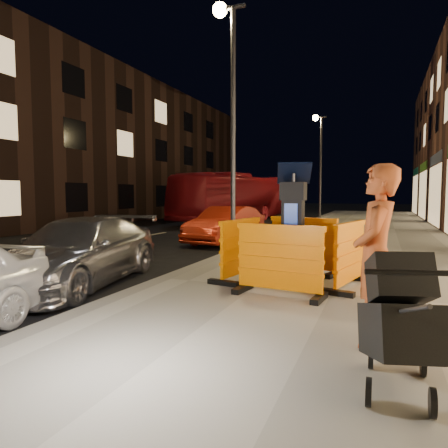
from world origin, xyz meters
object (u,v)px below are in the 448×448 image
at_px(bus_doubledecker, 234,221).
at_px(stroller, 400,324).
at_px(parking_kiosk, 293,227).
at_px(barrier_front, 279,260).
at_px(car_red, 226,243).
at_px(barrier_back, 303,245).
at_px(barrier_kerbside, 241,249).
at_px(car_silver, 80,284).
at_px(barrier_bldgside, 350,255).
at_px(man, 376,256).

xyz_separation_m(bus_doubledecker, stroller, (8.38, -18.99, 0.68)).
bearing_deg(bus_doubledecker, parking_kiosk, -57.36).
bearing_deg(parking_kiosk, stroller, -53.41).
height_order(barrier_front, stroller, barrier_front).
bearing_deg(car_red, barrier_front, -56.26).
height_order(barrier_front, car_red, barrier_front).
bearing_deg(barrier_back, parking_kiosk, -75.12).
distance_m(barrier_front, barrier_back, 1.90).
height_order(barrier_kerbside, car_red, barrier_kerbside).
xyz_separation_m(barrier_kerbside, car_silver, (-2.88, -0.93, -0.69)).
height_order(barrier_front, car_silver, barrier_front).
relative_size(barrier_bldgside, car_silver, 0.33).
bearing_deg(car_silver, parking_kiosk, 3.74).
bearing_deg(parking_kiosk, man, -49.53).
bearing_deg(barrier_front, barrier_back, 96.88).
relative_size(car_silver, car_red, 1.12).
height_order(parking_kiosk, barrier_back, parking_kiosk).
height_order(car_silver, bus_doubledecker, bus_doubledecker).
xyz_separation_m(barrier_back, man, (1.38, -3.48, 0.38)).
xyz_separation_m(car_red, man, (4.88, -8.33, 1.08)).
height_order(barrier_kerbside, barrier_bldgside, same).
xyz_separation_m(barrier_back, barrier_kerbside, (-0.95, -0.95, 0.00)).
xyz_separation_m(car_red, bus_doubledecker, (-3.30, 9.76, 0.00)).
bearing_deg(man, barrier_bldgside, -166.52).
height_order(car_red, bus_doubledecker, bus_doubledecker).
bearing_deg(car_red, barrier_bldgside, -46.18).
relative_size(barrier_bldgside, car_red, 0.37).
bearing_deg(barrier_kerbside, man, -127.47).
relative_size(car_silver, stroller, 4.06).
bearing_deg(barrier_front, barrier_bldgside, 51.88).
relative_size(car_silver, bus_doubledecker, 0.42).
bearing_deg(man, stroller, 16.42).
height_order(parking_kiosk, car_red, parking_kiosk).
height_order(man, stroller, man).
bearing_deg(man, car_silver, -103.12).
height_order(barrier_back, barrier_kerbside, same).
bearing_deg(car_silver, barrier_back, 16.23).
distance_m(barrier_back, stroller, 4.65).
relative_size(parking_kiosk, bus_doubledecker, 0.19).
relative_size(barrier_front, car_silver, 0.33).
relative_size(barrier_back, man, 0.75).
distance_m(barrier_bldgside, stroller, 3.48).
bearing_deg(bus_doubledecker, car_silver, -70.76).
relative_size(barrier_back, barrier_bldgside, 1.00).
distance_m(barrier_back, barrier_kerbside, 1.34).
xyz_separation_m(parking_kiosk, car_red, (-3.50, 5.80, -1.13)).
xyz_separation_m(barrier_kerbside, stroller, (2.53, -3.43, -0.02)).
bearing_deg(barrier_front, man, -41.97).
relative_size(parking_kiosk, man, 1.05).
bearing_deg(parking_kiosk, barrier_kerbside, -168.12).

